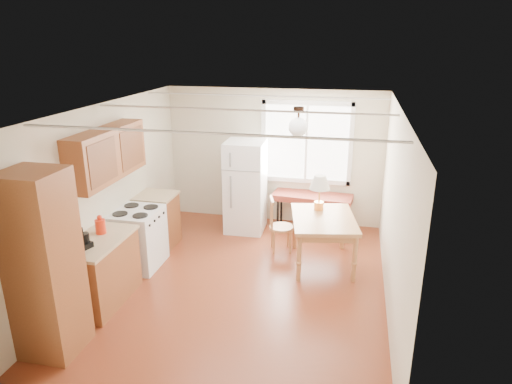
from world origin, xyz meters
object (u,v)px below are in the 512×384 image
(chair, at_px, (276,222))
(bench, at_px, (312,198))
(refrigerator, at_px, (245,187))
(dining_table, at_px, (323,224))

(chair, bearing_deg, bench, 49.50)
(refrigerator, bearing_deg, dining_table, -36.84)
(refrigerator, distance_m, chair, 1.08)
(dining_table, xyz_separation_m, chair, (-0.78, 0.30, -0.16))
(refrigerator, xyz_separation_m, chair, (0.70, -0.76, -0.31))
(chair, bearing_deg, refrigerator, 116.36)
(dining_table, relative_size, chair, 1.54)
(bench, bearing_deg, chair, -108.59)
(refrigerator, xyz_separation_m, dining_table, (1.48, -1.05, -0.15))
(refrigerator, bearing_deg, chair, -48.57)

